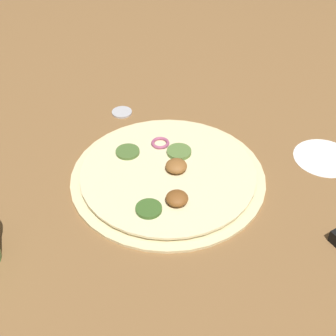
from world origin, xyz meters
The scene contains 4 objects.
ground_plane centered at (0.00, 0.00, 0.00)m, with size 3.00×3.00×0.00m, color brown.
pizza centered at (0.00, 0.00, 0.01)m, with size 0.29×0.29×0.03m.
loose_cap centered at (0.19, 0.05, 0.00)m, with size 0.04×0.04×0.01m.
flour_patch centered at (0.00, -0.25, 0.00)m, with size 0.10×0.10×0.00m.
Camera 1 is at (-0.52, 0.10, 0.47)m, focal length 50.00 mm.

